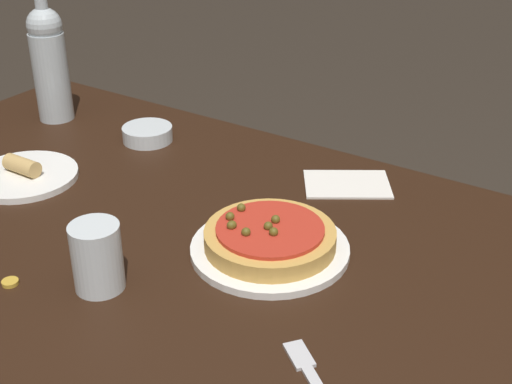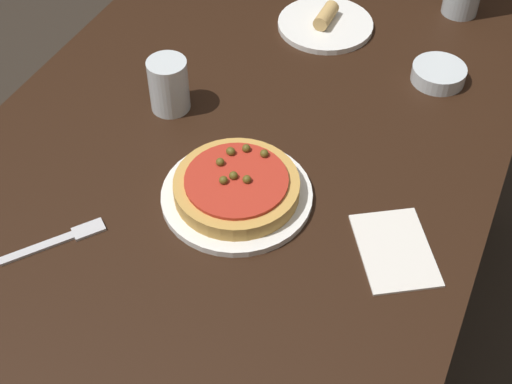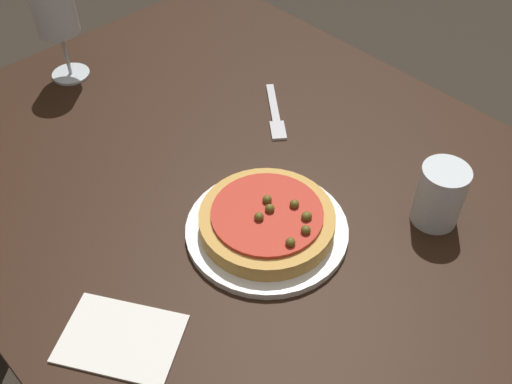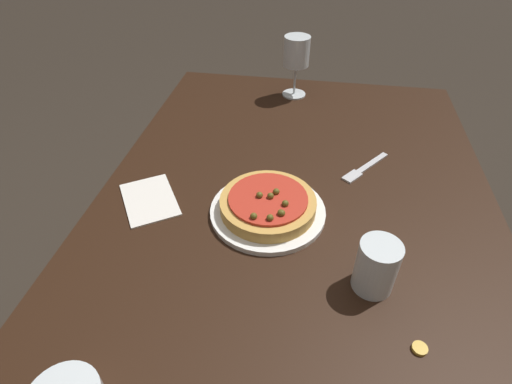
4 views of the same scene
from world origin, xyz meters
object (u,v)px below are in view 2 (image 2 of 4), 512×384
(pizza, at_px, (237,186))
(side_plate, at_px, (325,23))
(dining_table, at_px, (233,183))
(fork, at_px, (60,240))
(dinner_plate, at_px, (237,195))
(water_cup, at_px, (169,85))
(bottle_cap, at_px, (169,62))
(side_bowl, at_px, (439,74))

(pizza, relative_size, side_plate, 1.02)
(dining_table, distance_m, pizza, 0.15)
(fork, xyz_separation_m, side_plate, (0.70, -0.17, 0.01))
(dinner_plate, bearing_deg, dining_table, 30.31)
(pizza, bearing_deg, dining_table, 30.35)
(water_cup, distance_m, bottle_cap, 0.14)
(pizza, bearing_deg, fork, 132.75)
(pizza, bearing_deg, water_cup, 53.20)
(dining_table, relative_size, side_bowl, 15.22)
(dinner_plate, distance_m, water_cup, 0.26)
(water_cup, bearing_deg, pizza, -126.80)
(side_bowl, bearing_deg, bottle_cap, 108.57)
(fork, relative_size, bottle_cap, 5.84)
(bottle_cap, bearing_deg, water_cup, -149.34)
(side_bowl, xyz_separation_m, bottle_cap, (-0.17, 0.49, -0.01))
(pizza, xyz_separation_m, water_cup, (0.15, 0.21, 0.02))
(water_cup, height_order, side_plate, water_cup)
(dining_table, relative_size, dinner_plate, 6.36)
(dining_table, distance_m, bottle_cap, 0.29)
(dinner_plate, relative_size, pizza, 1.21)
(side_bowl, relative_size, bottle_cap, 4.25)
(side_bowl, relative_size, side_plate, 0.52)
(side_bowl, bearing_deg, dining_table, 141.38)
(water_cup, xyz_separation_m, fork, (-0.35, 0.00, -0.05))
(side_plate, distance_m, bottle_cap, 0.34)
(bottle_cap, bearing_deg, fork, -171.92)
(water_cup, bearing_deg, bottle_cap, 30.66)
(side_bowl, relative_size, fork, 0.73)
(side_bowl, bearing_deg, water_cup, 123.16)
(water_cup, relative_size, side_plate, 0.51)
(dining_table, bearing_deg, bottle_cap, 51.41)
(dinner_plate, height_order, water_cup, water_cup)
(dining_table, xyz_separation_m, fork, (-0.28, 0.15, 0.08))
(fork, bearing_deg, dining_table, 9.73)
(bottle_cap, bearing_deg, pizza, -134.33)
(dinner_plate, bearing_deg, water_cup, 53.14)
(bottle_cap, bearing_deg, dinner_plate, -134.36)
(side_bowl, height_order, bottle_cap, side_bowl)
(side_plate, bearing_deg, fork, 166.41)
(dinner_plate, xyz_separation_m, fork, (-0.19, 0.21, -0.00))
(dining_table, bearing_deg, side_plate, -2.09)
(dining_table, xyz_separation_m, bottle_cap, (0.18, 0.22, 0.08))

